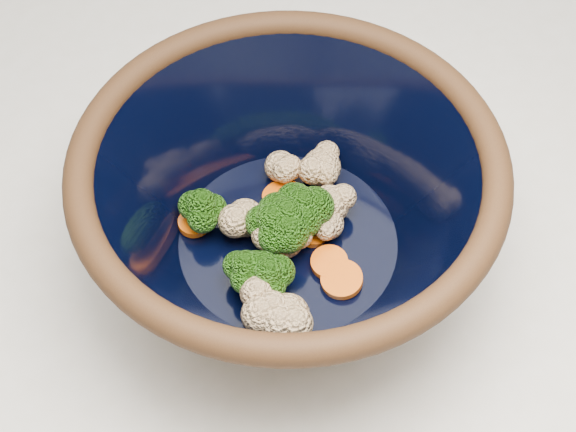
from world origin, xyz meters
TOP-DOWN VIEW (x-y plane):
  - counter at (0.00, 0.00)m, footprint 1.20×1.20m
  - mixing_bowl at (-0.12, -0.08)m, footprint 0.37×0.37m
  - vegetable_pile at (-0.13, -0.09)m, footprint 0.14×0.16m

SIDE VIEW (x-z plane):
  - counter at x=0.00m, z-range 0.00..0.90m
  - vegetable_pile at x=-0.13m, z-range 0.93..0.98m
  - mixing_bowl at x=-0.12m, z-range 0.91..1.04m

